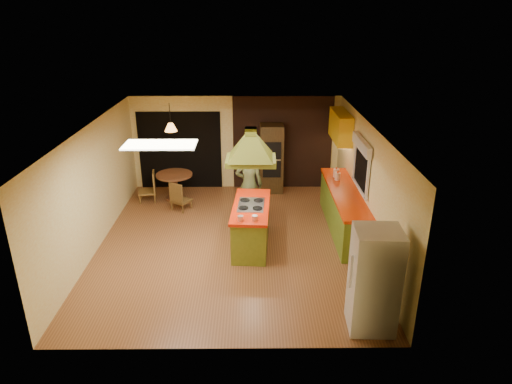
{
  "coord_description": "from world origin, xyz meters",
  "views": [
    {
      "loc": [
        0.44,
        -8.55,
        4.6
      ],
      "look_at": [
        0.51,
        -0.01,
        1.15
      ],
      "focal_mm": 32.0,
      "sensor_mm": 36.0,
      "label": 1
    }
  ],
  "objects_px": {
    "wall_oven": "(271,158)",
    "canister_large": "(336,173)",
    "refrigerator": "(374,280)",
    "man": "(249,185)",
    "dining_table": "(175,182)",
    "kitchen_island": "(251,225)"
  },
  "relations": [
    {
      "from": "man",
      "to": "canister_large",
      "type": "xyz_separation_m",
      "value": [
        2.04,
        0.34,
        0.16
      ]
    },
    {
      "from": "man",
      "to": "canister_large",
      "type": "bearing_deg",
      "value": -164.58
    },
    {
      "from": "man",
      "to": "canister_large",
      "type": "height_order",
      "value": "man"
    },
    {
      "from": "kitchen_island",
      "to": "wall_oven",
      "type": "height_order",
      "value": "wall_oven"
    },
    {
      "from": "refrigerator",
      "to": "kitchen_island",
      "type": "bearing_deg",
      "value": 127.56
    },
    {
      "from": "dining_table",
      "to": "wall_oven",
      "type": "bearing_deg",
      "value": 13.1
    },
    {
      "from": "dining_table",
      "to": "canister_large",
      "type": "relative_size",
      "value": 4.61
    },
    {
      "from": "man",
      "to": "dining_table",
      "type": "xyz_separation_m",
      "value": [
        -1.91,
        1.23,
        -0.38
      ]
    },
    {
      "from": "dining_table",
      "to": "canister_large",
      "type": "height_order",
      "value": "canister_large"
    },
    {
      "from": "wall_oven",
      "to": "canister_large",
      "type": "height_order",
      "value": "wall_oven"
    },
    {
      "from": "man",
      "to": "dining_table",
      "type": "distance_m",
      "value": 2.3
    },
    {
      "from": "refrigerator",
      "to": "wall_oven",
      "type": "bearing_deg",
      "value": 105.59
    },
    {
      "from": "wall_oven",
      "to": "refrigerator",
      "type": "bearing_deg",
      "value": -78.23
    },
    {
      "from": "kitchen_island",
      "to": "wall_oven",
      "type": "xyz_separation_m",
      "value": [
        0.53,
        3.06,
        0.45
      ]
    },
    {
      "from": "refrigerator",
      "to": "canister_large",
      "type": "relative_size",
      "value": 8.32
    },
    {
      "from": "wall_oven",
      "to": "dining_table",
      "type": "xyz_separation_m",
      "value": [
        -2.49,
        -0.58,
        -0.43
      ]
    },
    {
      "from": "wall_oven",
      "to": "canister_large",
      "type": "xyz_separation_m",
      "value": [
        1.46,
        -1.47,
        0.11
      ]
    },
    {
      "from": "refrigerator",
      "to": "dining_table",
      "type": "xyz_separation_m",
      "value": [
        -3.8,
        5.12,
        -0.35
      ]
    },
    {
      "from": "refrigerator",
      "to": "wall_oven",
      "type": "xyz_separation_m",
      "value": [
        -1.31,
        5.7,
        0.08
      ]
    },
    {
      "from": "wall_oven",
      "to": "canister_large",
      "type": "relative_size",
      "value": 9.14
    },
    {
      "from": "kitchen_island",
      "to": "dining_table",
      "type": "distance_m",
      "value": 3.16
    },
    {
      "from": "wall_oven",
      "to": "canister_large",
      "type": "bearing_deg",
      "value": -46.4
    }
  ]
}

